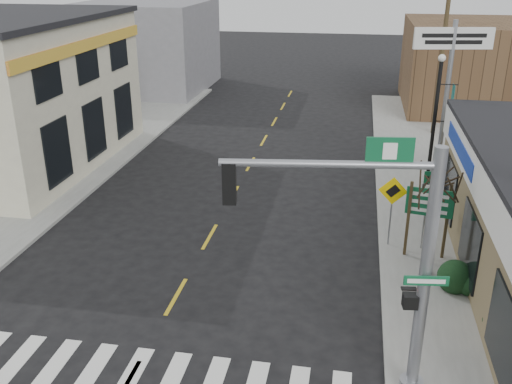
% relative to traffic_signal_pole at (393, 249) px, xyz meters
% --- Properties ---
extents(sidewalk_right, '(6.00, 38.00, 0.13)m').
position_rel_traffic_signal_pole_xyz_m(sidewalk_right, '(3.16, 12.01, -3.65)').
color(sidewalk_right, gray).
rests_on(sidewalk_right, ground).
extents(sidewalk_left, '(6.00, 38.00, 0.13)m').
position_rel_traffic_signal_pole_xyz_m(sidewalk_left, '(-14.84, 12.01, -3.65)').
color(sidewalk_left, gray).
rests_on(sidewalk_left, ground).
extents(center_line, '(0.12, 56.00, 0.01)m').
position_rel_traffic_signal_pole_xyz_m(center_line, '(-5.84, 7.01, -3.71)').
color(center_line, gold).
rests_on(center_line, ground).
extents(crosswalk, '(11.00, 2.20, 0.01)m').
position_rel_traffic_signal_pole_xyz_m(crosswalk, '(-5.84, -0.59, -3.71)').
color(crosswalk, silver).
rests_on(crosswalk, ground).
extents(bldg_distant_right, '(8.00, 10.00, 5.60)m').
position_rel_traffic_signal_pole_xyz_m(bldg_distant_right, '(6.16, 29.01, -0.92)').
color(bldg_distant_right, brown).
rests_on(bldg_distant_right, ground).
extents(bldg_distant_left, '(9.00, 10.00, 6.40)m').
position_rel_traffic_signal_pole_xyz_m(bldg_distant_left, '(-16.84, 31.01, -0.52)').
color(bldg_distant_left, slate).
rests_on(bldg_distant_left, ground).
extents(traffic_signal_pole, '(4.75, 0.38, 6.02)m').
position_rel_traffic_signal_pole_xyz_m(traffic_signal_pole, '(0.00, 0.00, 0.00)').
color(traffic_signal_pole, gray).
rests_on(traffic_signal_pole, sidewalk_right).
extents(guide_sign, '(1.49, 0.13, 2.61)m').
position_rel_traffic_signal_pole_xyz_m(guide_sign, '(1.58, 6.61, -1.89)').
color(guide_sign, '#463820').
rests_on(guide_sign, sidewalk_right).
extents(fire_hydrant, '(0.20, 0.20, 0.64)m').
position_rel_traffic_signal_pole_xyz_m(fire_hydrant, '(2.30, 4.60, -3.24)').
color(fire_hydrant, orange).
rests_on(fire_hydrant, sidewalk_right).
extents(ped_crossing_sign, '(0.97, 0.07, 2.49)m').
position_rel_traffic_signal_pole_xyz_m(ped_crossing_sign, '(0.46, 7.28, -1.86)').
color(ped_crossing_sign, gray).
rests_on(ped_crossing_sign, sidewalk_right).
extents(lamp_post, '(0.75, 0.59, 5.75)m').
position_rel_traffic_signal_pole_xyz_m(lamp_post, '(2.28, 12.50, -0.25)').
color(lamp_post, black).
rests_on(lamp_post, sidewalk_right).
extents(dance_center_sign, '(3.25, 0.20, 6.90)m').
position_rel_traffic_signal_pole_xyz_m(dance_center_sign, '(2.80, 14.08, 1.60)').
color(dance_center_sign, gray).
rests_on(dance_center_sign, sidewalk_right).
extents(bare_tree, '(2.09, 2.09, 4.18)m').
position_rel_traffic_signal_pole_xyz_m(bare_tree, '(1.66, 5.52, -0.30)').
color(bare_tree, black).
rests_on(bare_tree, sidewalk_right).
extents(shrub_front, '(1.29, 1.29, 0.96)m').
position_rel_traffic_signal_pole_xyz_m(shrub_front, '(3.29, 2.44, -3.10)').
color(shrub_front, '#1A3E18').
rests_on(shrub_front, sidewalk_right).
extents(shrub_back, '(1.05, 1.05, 0.78)m').
position_rel_traffic_signal_pole_xyz_m(shrub_back, '(2.30, 4.70, -3.19)').
color(shrub_back, black).
rests_on(shrub_back, sidewalk_right).
extents(utility_pole_far, '(1.57, 0.24, 9.02)m').
position_rel_traffic_signal_pole_xyz_m(utility_pole_far, '(3.46, 21.78, 1.04)').
color(utility_pole_far, '#3E2D1B').
rests_on(utility_pole_far, sidewalk_right).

